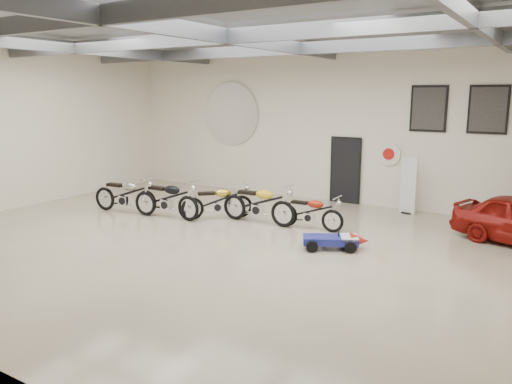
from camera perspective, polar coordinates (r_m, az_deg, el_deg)
The scene contains 17 objects.
floor at distance 11.84m, azimuth -3.07°, elevation -6.19°, with size 16.00×12.00×0.01m, color #BDAC90.
ceiling at distance 11.40m, azimuth -3.35°, elevation 18.57°, with size 16.00×12.00×0.01m, color slate.
back_wall at distance 16.61m, azimuth 8.82°, elevation 7.49°, with size 16.00×0.02×5.00m, color white.
left_wall at distance 17.21m, azimuth -25.78°, elevation 6.64°, with size 0.02×12.00×5.00m, color white.
ceiling_beams at distance 11.37m, azimuth -3.34°, elevation 17.32°, with size 15.80×11.80×0.32m, color #5B5C62, non-canonical shape.
door at distance 16.53m, azimuth 10.20°, elevation 2.37°, with size 0.92×0.08×2.10m, color black.
logo_plaque at distance 18.48m, azimuth -2.84°, elevation 8.90°, with size 2.30×0.06×1.16m, color silver, non-canonical shape.
poster_left at distance 15.62m, azimuth 19.13°, elevation 8.99°, with size 1.05×0.08×1.35m, color black, non-canonical shape.
poster_mid at distance 15.34m, azimuth 25.01°, elevation 8.54°, with size 1.05×0.08×1.35m, color black, non-canonical shape.
oil_sign at distance 15.99m, azimuth 14.95°, elevation 4.22°, with size 0.72×0.10×0.72m, color white, non-canonical shape.
banner_stand at distance 15.47m, azimuth 17.03°, elevation 0.83°, with size 0.48×0.19×1.77m, color white, non-canonical shape.
motorcycle_silver at distance 15.45m, azimuth -14.81°, elevation -0.22°, with size 2.22×0.69×1.16m, color silver, non-canonical shape.
motorcycle_black at distance 14.60m, azimuth -10.16°, elevation -0.65°, with size 2.24×0.69×1.16m, color silver, non-canonical shape.
motorcycle_gold at distance 14.28m, azimuth -4.48°, elevation -1.01°, with size 2.01×0.62×1.05m, color silver, non-canonical shape.
motorcycle_yellow at distance 13.73m, azimuth 0.25°, elevation -1.23°, with size 2.23×0.69×1.16m, color silver, non-canonical shape.
motorcycle_red at distance 13.23m, azimuth 6.13°, elevation -2.20°, with size 1.86×0.58×0.97m, color silver, non-canonical shape.
go_kart at distance 11.68m, azimuth 9.14°, elevation -5.14°, with size 1.53×0.69×0.56m, color navy, non-canonical shape.
Camera 1 is at (6.47, -9.26, 3.53)m, focal length 35.00 mm.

